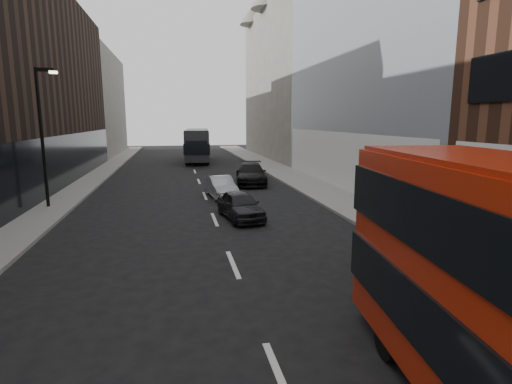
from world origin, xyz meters
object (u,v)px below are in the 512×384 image
car_b (221,187)px  car_c (251,174)px  street_lamp (43,128)px  grey_bus (197,144)px  car_a (240,205)px

car_b → car_c: (2.71, 4.56, 0.12)m
street_lamp → car_b: (9.16, 1.44, -3.55)m
grey_bus → car_a: grey_bus is taller
car_a → grey_bus: bearing=82.9°
street_lamp → car_b: size_ratio=1.84×
grey_bus → car_b: size_ratio=2.93×
car_a → car_b: size_ratio=1.01×
car_b → car_c: size_ratio=0.74×
street_lamp → car_a: bearing=-23.3°
street_lamp → car_b: bearing=9.0°
street_lamp → car_c: 13.74m
car_b → grey_bus: bearing=83.9°
car_b → car_c: 5.30m
street_lamp → car_c: bearing=26.8°
grey_bus → car_a: (0.41, -27.13, -1.25)m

